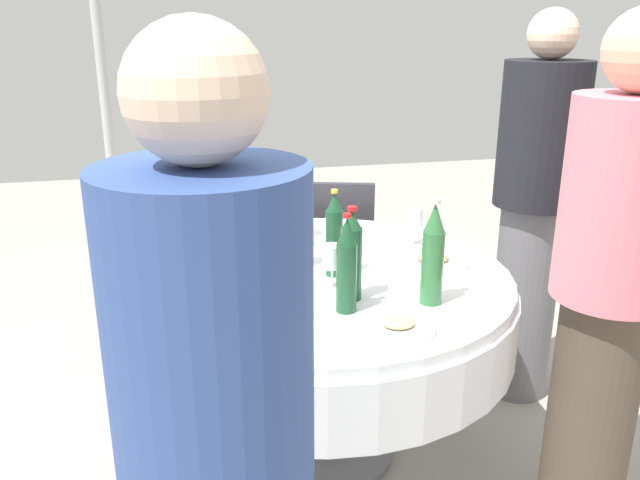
{
  "coord_description": "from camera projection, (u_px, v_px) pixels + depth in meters",
  "views": [
    {
      "loc": [
        0.48,
        2.07,
        1.58
      ],
      "look_at": [
        0.0,
        0.0,
        0.86
      ],
      "focal_mm": 36.45,
      "sensor_mm": 36.0,
      "label": 1
    }
  ],
  "objects": [
    {
      "name": "bottle_green_left",
      "position": [
        433.0,
        256.0,
        1.99
      ],
      "size": [
        0.07,
        0.07,
        0.34
      ],
      "color": "#2D6B38",
      "rests_on": "dining_table"
    },
    {
      "name": "plate_inner",
      "position": [
        433.0,
        261.0,
        2.36
      ],
      "size": [
        0.26,
        0.26,
        0.04
      ],
      "color": "white",
      "rests_on": "dining_table"
    },
    {
      "name": "bottle_clear_east",
      "position": [
        259.0,
        260.0,
        2.02
      ],
      "size": [
        0.07,
        0.07,
        0.28
      ],
      "color": "silver",
      "rests_on": "dining_table"
    },
    {
      "name": "fork_mid",
      "position": [
        163.0,
        284.0,
        2.18
      ],
      "size": [
        0.13,
        0.15,
        0.0
      ],
      "primitive_type": "cube",
      "rotation": [
        0.0,
        0.0,
        4.0
      ],
      "color": "silver",
      "rests_on": "dining_table"
    },
    {
      "name": "plate_west",
      "position": [
        206.0,
        251.0,
        2.46
      ],
      "size": [
        0.24,
        0.24,
        0.04
      ],
      "color": "white",
      "rests_on": "dining_table"
    },
    {
      "name": "plate_rear",
      "position": [
        271.0,
        328.0,
        1.85
      ],
      "size": [
        0.21,
        0.21,
        0.02
      ],
      "color": "white",
      "rests_on": "dining_table"
    },
    {
      "name": "bottle_dark_green_far",
      "position": [
        346.0,
        267.0,
        1.94
      ],
      "size": [
        0.06,
        0.06,
        0.31
      ],
      "color": "#194728",
      "rests_on": "dining_table"
    },
    {
      "name": "wine_glass_rear",
      "position": [
        300.0,
        212.0,
        2.63
      ],
      "size": [
        0.07,
        0.07,
        0.15
      ],
      "color": "white",
      "rests_on": "dining_table"
    },
    {
      "name": "bottle_dark_green_outer",
      "position": [
        351.0,
        256.0,
        2.03
      ],
      "size": [
        0.07,
        0.07,
        0.3
      ],
      "color": "#194728",
      "rests_on": "dining_table"
    },
    {
      "name": "chair_near",
      "position": [
        332.0,
        248.0,
        3.2
      ],
      "size": [
        0.5,
        0.5,
        0.87
      ],
      "rotation": [
        0.0,
        0.0,
        2.85
      ],
      "color": "#2D2D33",
      "rests_on": "ground_plane"
    },
    {
      "name": "tent_pole_main",
      "position": [
        101.0,
        65.0,
        4.33
      ],
      "size": [
        0.07,
        0.07,
        2.6
      ],
      "primitive_type": "cylinder",
      "color": "#B2B5B7",
      "rests_on": "ground_plane"
    },
    {
      "name": "bottle_dark_green_south",
      "position": [
        234.0,
        239.0,
        2.24
      ],
      "size": [
        0.07,
        0.07,
        0.27
      ],
      "color": "#194728",
      "rests_on": "dining_table"
    },
    {
      "name": "chair_east",
      "position": [
        161.0,
        263.0,
        3.0
      ],
      "size": [
        0.56,
        0.56,
        0.87
      ],
      "rotation": [
        0.0,
        0.0,
        3.74
      ],
      "color": "#99999E",
      "rests_on": "ground_plane"
    },
    {
      "name": "dining_table",
      "position": [
        320.0,
        311.0,
        2.33
      ],
      "size": [
        1.37,
        1.37,
        0.74
      ],
      "color": "white",
      "rests_on": "ground_plane"
    },
    {
      "name": "person_mid",
      "position": [
        611.0,
        284.0,
        1.89
      ],
      "size": [
        0.34,
        0.34,
        1.62
      ],
      "rotation": [
        0.0,
        0.0,
        0.93
      ],
      "color": "#4C3F33",
      "rests_on": "ground_plane"
    },
    {
      "name": "plate_front",
      "position": [
        398.0,
        327.0,
        1.85
      ],
      "size": [
        0.21,
        0.21,
        0.04
      ],
      "color": "white",
      "rests_on": "dining_table"
    },
    {
      "name": "bottle_brown_mid",
      "position": [
        283.0,
        228.0,
        2.4
      ],
      "size": [
        0.06,
        0.06,
        0.24
      ],
      "color": "#593314",
      "rests_on": "dining_table"
    },
    {
      "name": "wine_glass_outer",
      "position": [
        332.0,
        259.0,
        2.12
      ],
      "size": [
        0.07,
        0.07,
        0.15
      ],
      "color": "white",
      "rests_on": "dining_table"
    },
    {
      "name": "wine_glass_near",
      "position": [
        414.0,
        219.0,
        2.53
      ],
      "size": [
        0.07,
        0.07,
        0.15
      ],
      "color": "white",
      "rests_on": "dining_table"
    },
    {
      "name": "bottle_dark_green_near",
      "position": [
        334.0,
        236.0,
        2.22
      ],
      "size": [
        0.06,
        0.06,
        0.31
      ],
      "color": "#194728",
      "rests_on": "dining_table"
    },
    {
      "name": "person_south",
      "position": [
        534.0,
        207.0,
        2.67
      ],
      "size": [
        0.34,
        0.34,
        1.63
      ],
      "rotation": [
        0.0,
        0.0,
        1.82
      ],
      "color": "slate",
      "rests_on": "ground_plane"
    },
    {
      "name": "wine_glass_east",
      "position": [
        305.0,
        237.0,
        2.33
      ],
      "size": [
        0.07,
        0.07,
        0.15
      ],
      "color": "white",
      "rests_on": "dining_table"
    },
    {
      "name": "person_far",
      "position": [
        218.0,
        468.0,
        1.14
      ],
      "size": [
        0.34,
        0.34,
        1.59
      ],
      "rotation": [
        0.0,
        0.0,
        -0.38
      ],
      "color": "#26262B",
      "rests_on": "ground_plane"
    },
    {
      "name": "ground_plane",
      "position": [
        320.0,
        450.0,
        2.52
      ],
      "size": [
        10.0,
        10.0,
        0.0
      ],
      "primitive_type": "plane",
      "color": "gray"
    },
    {
      "name": "wine_glass_left",
      "position": [
        284.0,
        256.0,
        2.15
      ],
      "size": [
        0.07,
        0.07,
        0.14
      ],
      "color": "white",
      "rests_on": "dining_table"
    }
  ]
}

